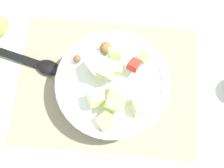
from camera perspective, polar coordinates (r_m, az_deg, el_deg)
name	(u,v)px	position (r m, az deg, el deg)	size (l,w,h in m)	color
ground_plane	(107,84)	(0.67, -0.88, -0.01)	(2.40, 2.40, 0.00)	silver
placemat	(107,84)	(0.67, -0.89, 0.07)	(0.41, 0.31, 0.01)	gray
salad_bowl	(112,85)	(0.63, 0.00, -0.19)	(0.24, 0.24, 0.11)	white
serving_spoon	(35,63)	(0.70, -14.78, 3.96)	(0.19, 0.07, 0.01)	black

